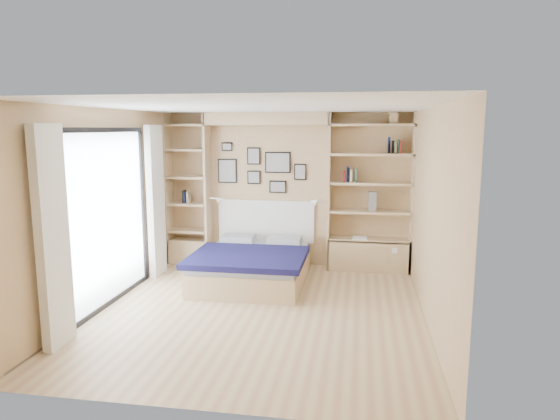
# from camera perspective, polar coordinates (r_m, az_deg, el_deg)

# --- Properties ---
(ground) EXTENTS (4.50, 4.50, 0.00)m
(ground) POSITION_cam_1_polar(r_m,az_deg,el_deg) (6.34, -2.25, -11.48)
(ground) COLOR #CEB582
(ground) RESTS_ON ground
(room_shell) EXTENTS (4.50, 4.50, 4.50)m
(room_shell) POSITION_cam_1_polar(r_m,az_deg,el_deg) (7.59, -2.88, 0.42)
(room_shell) COLOR tan
(room_shell) RESTS_ON ground
(bed) EXTENTS (1.61, 2.04, 1.07)m
(bed) POSITION_cam_1_polar(r_m,az_deg,el_deg) (7.44, -3.10, -6.16)
(bed) COLOR tan
(bed) RESTS_ON ground
(photo_gallery) EXTENTS (1.48, 0.02, 0.82)m
(photo_gallery) POSITION_cam_1_polar(r_m,az_deg,el_deg) (8.22, -2.33, 4.81)
(photo_gallery) COLOR black
(photo_gallery) RESTS_ON ground
(reading_lamps) EXTENTS (1.92, 0.12, 0.15)m
(reading_lamps) POSITION_cam_1_polar(r_m,az_deg,el_deg) (8.03, -1.57, 1.09)
(reading_lamps) COLOR silver
(reading_lamps) RESTS_ON ground
(shelf_decor) EXTENTS (3.51, 0.23, 2.03)m
(shelf_decor) POSITION_cam_1_polar(r_m,az_deg,el_deg) (7.89, 8.70, 5.17)
(shelf_decor) COLOR #A51E1E
(shelf_decor) RESTS_ON ground
(deck) EXTENTS (3.20, 4.00, 0.05)m
(deck) POSITION_cam_1_polar(r_m,az_deg,el_deg) (7.86, -29.26, -8.55)
(deck) COLOR #746755
(deck) RESTS_ON ground
(deck_chair) EXTENTS (0.51, 0.76, 0.72)m
(deck_chair) POSITION_cam_1_polar(r_m,az_deg,el_deg) (8.39, -26.91, -4.88)
(deck_chair) COLOR tan
(deck_chair) RESTS_ON ground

